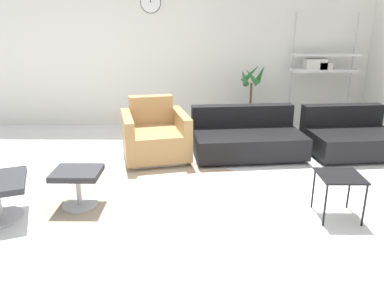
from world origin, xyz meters
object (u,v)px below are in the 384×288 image
side_table (340,180)px  armchair_red (155,137)px  couch_second (350,138)px  potted_plant (250,109)px  ottoman (78,179)px  shelf_unit (321,65)px  couch_low (246,139)px

side_table → armchair_red: bearing=139.3°
couch_second → potted_plant: potted_plant is taller
armchair_red → couch_second: armchair_red is taller
armchair_red → couch_second: (2.79, 0.19, -0.07)m
ottoman → armchair_red: armchair_red is taller
armchair_red → side_table: (1.94, -1.67, 0.09)m
armchair_red → side_table: 2.56m
potted_plant → ottoman: bearing=-127.7°
armchair_red → couch_second: size_ratio=0.84×
ottoman → side_table: (2.58, -0.20, 0.09)m
couch_second → ottoman: bearing=19.6°
ottoman → armchair_red: 1.60m
ottoman → shelf_unit: bearing=41.3°
ottoman → potted_plant: 3.50m
armchair_red → potted_plant: size_ratio=0.92×
couch_low → potted_plant: potted_plant is taller
couch_low → couch_second: size_ratio=1.23×
ottoman → shelf_unit: (3.32, 2.91, 0.82)m
ottoman → couch_low: couch_low is taller
couch_second → shelf_unit: size_ratio=0.66×
couch_second → shelf_unit: 1.54m
ottoman → couch_low: size_ratio=0.30×
couch_low → potted_plant: bearing=-106.6°
couch_second → couch_low: bearing=-4.4°
ottoman → side_table: side_table is taller
couch_low → couch_second: same height
couch_low → shelf_unit: 2.10m
armchair_red → ottoman: bearing=52.7°
potted_plant → side_table: bearing=-81.7°
armchair_red → potted_plant: potted_plant is taller
side_table → ottoman: bearing=175.5°
couch_low → side_table: couch_low is taller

